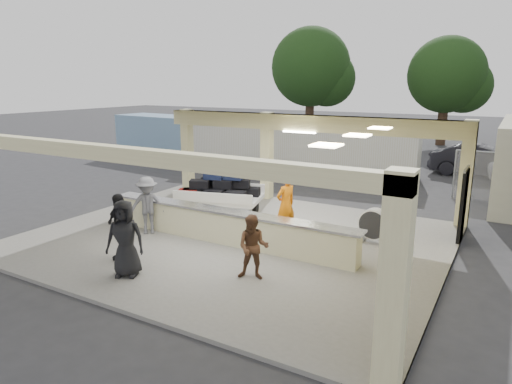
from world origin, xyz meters
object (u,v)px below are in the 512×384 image
Objects in this scene: baggage_counter at (226,226)px; container_blue at (185,138)px; car_dark at (481,161)px; passenger_c at (148,205)px; passenger_d at (125,238)px; luggage_cart at (220,192)px; passenger_a at (253,247)px; passenger_b at (120,227)px; container_white at (301,149)px; drum_fan at (374,224)px; baggage_handler at (286,204)px.

baggage_counter is 0.81× the size of container_blue.
car_dark is at bearing 17.34° from container_blue.
passenger_d is (1.77, -2.67, 0.05)m from passenger_c.
passenger_c is 14.46m from container_blue.
luggage_cart is 1.75× the size of passenger_c.
passenger_a is 0.33× the size of car_dark.
passenger_b reaches higher than luggage_cart.
container_white is at bearing 81.31° from luggage_cart.
drum_fan is at bearing -60.11° from container_white.
baggage_handler is 5.08m from passenger_d.
drum_fan is (5.43, 0.04, -0.34)m from luggage_cart.
car_dark is (1.85, 12.76, 0.15)m from drum_fan.
car_dark is (6.40, 18.08, -0.24)m from passenger_d.
container_white is at bearing 106.72° from passenger_b.
baggage_counter is at bearing 117.86° from passenger_a.
passenger_b is 18.88m from car_dark.
passenger_b reaches higher than passenger_a.
baggage_counter is 5.18× the size of passenger_a.
container_white is at bearing 89.95° from passenger_a.
baggage_counter is 4.34m from drum_fan.
drum_fan is 0.09× the size of container_white.
passenger_d reaches higher than luggage_cart.
drum_fan is 4.35m from passenger_a.
car_dark is (8.18, 15.42, -0.19)m from passenger_c.
passenger_d is 0.16× the size of container_white.
passenger_d is (-2.76, -1.37, 0.15)m from passenger_a.
passenger_d is (0.86, -0.66, 0.04)m from passenger_b.
baggage_counter is at bearing 50.73° from passenger_d.
baggage_handler reaches higher than passenger_b.
drum_fan is 2.68m from baggage_handler.
luggage_cart is 5.34m from passenger_a.
car_dark is (5.62, 14.92, 0.22)m from baggage_counter.
container_white reaches higher than baggage_handler.
drum_fan is 11.15m from container_white.
passenger_d is (-1.99, -4.68, -0.02)m from baggage_handler.
drum_fan reaches higher than baggage_counter.
passenger_b is at bearing -105.21° from luggage_cart.
container_white reaches higher than passenger_b.
passenger_b is at bearing 171.16° from passenger_a.
container_blue is at bearing 135.03° from passenger_b.
drum_fan is 0.53× the size of baggage_handler.
container_blue is at bearing 83.84° from passenger_c.
passenger_a is at bearing -41.01° from container_blue.
luggage_cart is at bearing 74.10° from passenger_d.
container_blue is (-10.65, 11.48, 0.72)m from baggage_counter.
drum_fan is at bearing 45.65° from passenger_a.
passenger_c is at bearing -168.95° from baggage_counter.
passenger_a is (0.78, -3.31, -0.17)m from baggage_handler.
container_white is at bearing 132.45° from drum_fan.
passenger_d is 0.39× the size of car_dark.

